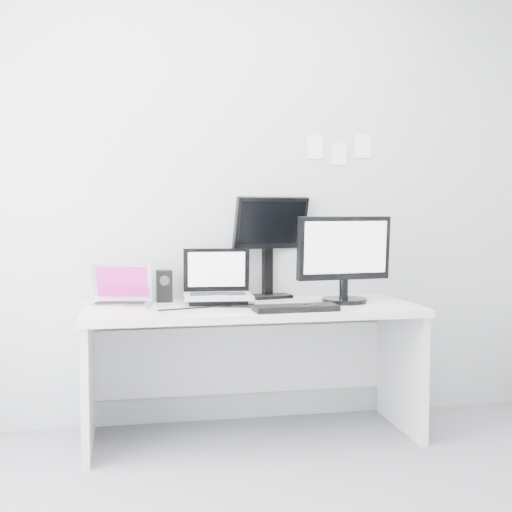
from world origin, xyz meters
name	(u,v)px	position (x,y,z in m)	size (l,w,h in m)	color
back_wall	(241,192)	(0.00, 1.60, 1.35)	(3.60, 3.60, 0.00)	#B4B6B9
desk	(252,372)	(0.00, 1.25, 0.36)	(1.80, 0.70, 0.73)	white
macbook	(119,285)	(-0.70, 1.33, 0.85)	(0.32, 0.24, 0.24)	#BBBAC0
speaker	(164,286)	(-0.46, 1.50, 0.82)	(0.09, 0.09, 0.18)	black
dell_laptop	(218,276)	(-0.17, 1.35, 0.89)	(0.37, 0.29, 0.31)	#9FA1A6
rear_monitor	(269,246)	(0.16, 1.55, 1.04)	(0.45, 0.16, 0.61)	black
samsung_monitor	(345,258)	(0.53, 1.26, 0.98)	(0.55, 0.25, 0.50)	black
keyboard	(296,308)	(0.19, 1.02, 0.74)	(0.43, 0.15, 0.03)	black
mouse	(309,307)	(0.26, 1.03, 0.75)	(0.11, 0.07, 0.04)	black
wall_note_0	(315,147)	(0.45, 1.59, 1.62)	(0.10, 0.00, 0.14)	white
wall_note_1	(339,154)	(0.60, 1.59, 1.58)	(0.09, 0.00, 0.13)	white
wall_note_2	(363,146)	(0.75, 1.59, 1.63)	(0.10, 0.00, 0.14)	white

